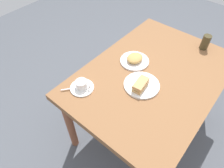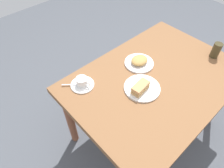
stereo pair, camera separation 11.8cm
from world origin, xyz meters
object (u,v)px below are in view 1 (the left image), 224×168
object	(u,v)px
spoon	(71,89)
side_plate	(134,61)
dining_table	(152,81)
sandwich_plate	(142,85)
drinking_glass	(205,42)
sandwich_front	(141,85)
coffee_cup	(82,84)
coffee_saucer	(82,88)

from	to	relation	value
spoon	side_plate	xyz separation A→B (m)	(-0.50, 0.16, -0.01)
dining_table	sandwich_plate	distance (m)	0.18
drinking_glass	sandwich_plate	bearing A→B (deg)	-13.08
side_plate	sandwich_front	bearing A→B (deg)	43.42
sandwich_plate	drinking_glass	world-z (taller)	drinking_glass
coffee_cup	drinking_glass	world-z (taller)	drinking_glass
dining_table	drinking_glass	world-z (taller)	drinking_glass
sandwich_plate	coffee_saucer	world-z (taller)	sandwich_plate
sandwich_plate	spoon	size ratio (longest dim) A/B	2.92
dining_table	sandwich_plate	bearing A→B (deg)	0.23
coffee_saucer	sandwich_front	bearing A→B (deg)	129.07
coffee_cup	spoon	bearing A→B (deg)	-40.02
spoon	side_plate	size ratio (longest dim) A/B	0.38
sandwich_plate	side_plate	world-z (taller)	same
coffee_saucer	dining_table	bearing A→B (deg)	145.31
spoon	drinking_glass	xyz separation A→B (m)	(-1.00, 0.50, 0.05)
coffee_cup	spoon	size ratio (longest dim) A/B	1.23
spoon	side_plate	world-z (taller)	spoon
sandwich_plate	spoon	bearing A→B (deg)	-45.79
coffee_saucer	sandwich_plate	bearing A→B (deg)	133.02
coffee_cup	side_plate	world-z (taller)	coffee_cup
coffee_saucer	coffee_cup	world-z (taller)	coffee_cup
spoon	drinking_glass	distance (m)	1.12
sandwich_plate	sandwich_front	size ratio (longest dim) A/B	1.81
dining_table	coffee_cup	world-z (taller)	coffee_cup
spoon	drinking_glass	bearing A→B (deg)	153.51
coffee_saucer	drinking_glass	distance (m)	1.05
dining_table	sandwich_front	world-z (taller)	sandwich_front
sandwich_plate	coffee_saucer	xyz separation A→B (m)	(0.28, -0.30, -0.00)
dining_table	side_plate	size ratio (longest dim) A/B	5.68
sandwich_plate	dining_table	bearing A→B (deg)	-179.77
sandwich_front	dining_table	bearing A→B (deg)	-177.49
coffee_cup	spoon	xyz separation A→B (m)	(0.06, -0.05, -0.03)
coffee_saucer	spoon	xyz separation A→B (m)	(0.06, -0.05, 0.01)
coffee_cup	side_plate	bearing A→B (deg)	165.65
sandwich_plate	drinking_glass	distance (m)	0.69
side_plate	dining_table	bearing A→B (deg)	84.27
dining_table	drinking_glass	bearing A→B (deg)	163.21
dining_table	spoon	size ratio (longest dim) A/B	14.91
coffee_saucer	side_plate	distance (m)	0.46
dining_table	side_plate	bearing A→B (deg)	-95.73
coffee_saucer	drinking_glass	size ratio (longest dim) A/B	1.35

